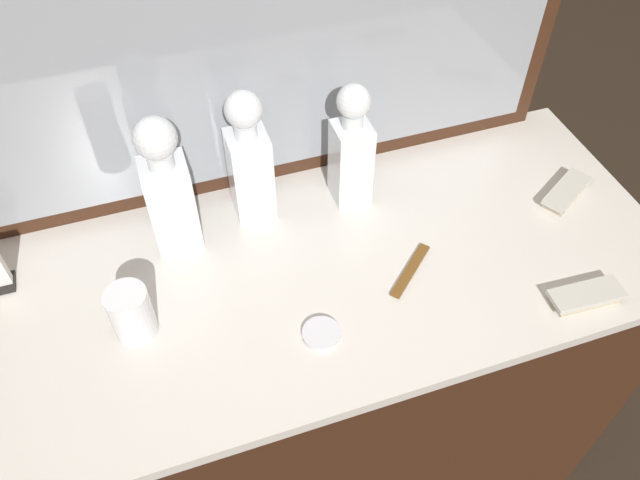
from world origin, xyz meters
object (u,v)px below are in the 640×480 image
Objects in this scene: crystal_decanter_front at (351,155)px; porcelain_dish at (321,334)px; crystal_decanter_rear at (169,195)px; silver_brush_far_left at (586,296)px; crystal_decanter_left at (250,167)px; crystal_tumbler_left at (132,315)px; silver_brush_far_right at (566,192)px; tortoiseshell_comb at (410,270)px.

crystal_decanter_front is 0.38m from porcelain_dish.
crystal_decanter_rear is 2.09× the size of silver_brush_far_left.
silver_brush_far_left is 2.04× the size of porcelain_dish.
crystal_decanter_front is 0.21m from crystal_decanter_left.
crystal_decanter_left is at bearing 9.75° from crystal_decanter_rear.
silver_brush_far_right is at bearing 3.12° from crystal_tumbler_left.
silver_brush_far_left is (0.81, -0.20, -0.04)m from crystal_tumbler_left.
crystal_decanter_rear is 2.06× the size of silver_brush_far_right.
crystal_decanter_left is at bearing 39.53° from crystal_tumbler_left.
crystal_tumbler_left is (-0.28, -0.23, -0.07)m from crystal_decanter_left.
silver_brush_far_right reaches higher than porcelain_dish.
crystal_tumbler_left is at bearing 165.97° from silver_brush_far_left.
crystal_tumbler_left reaches higher than porcelain_dish.
crystal_decanter_rear is (-0.37, -0.01, 0.01)m from crystal_decanter_front.
crystal_decanter_left is 0.38m from tortoiseshell_comb.
silver_brush_far_left is at bearing -30.95° from tortoiseshell_comb.
crystal_tumbler_left is (-0.49, -0.21, -0.06)m from crystal_decanter_front.
crystal_decanter_front is at bearing 128.02° from silver_brush_far_left.
silver_brush_far_left is 0.33m from tortoiseshell_comb.
crystal_decanter_front is 2.29× the size of tortoiseshell_comb.
crystal_decanter_left is 0.37m from crystal_tumbler_left.
porcelain_dish is at bearing -158.14° from tortoiseshell_comb.
porcelain_dish is at bearing -164.71° from silver_brush_far_right.
silver_brush_far_left is 1.17× the size of tortoiseshell_comb.
crystal_tumbler_left is at bearing 176.43° from tortoiseshell_comb.
crystal_decanter_left reaches higher than tortoiseshell_comb.
crystal_decanter_front is at bearing 160.52° from silver_brush_far_right.
silver_brush_far_right is 0.41m from tortoiseshell_comb.
porcelain_dish is at bearing -118.23° from crystal_decanter_front.
crystal_decanter_left is 0.69m from silver_brush_far_left.
porcelain_dish is at bearing -58.04° from crystal_decanter_rear.
crystal_decanter_front is 0.37m from crystal_decanter_rear.
crystal_decanter_left is 2.08× the size of silver_brush_far_left.
silver_brush_far_left is (-0.12, -0.25, 0.00)m from silver_brush_far_right.
silver_brush_far_left is at bearing -39.31° from crystal_decanter_left.
porcelain_dish is at bearing 170.42° from silver_brush_far_left.
tortoiseshell_comb is at bearing -29.64° from crystal_decanter_rear.
crystal_decanter_left is 0.17m from crystal_decanter_rear.
crystal_decanter_front is at bearing 99.02° from tortoiseshell_comb.
crystal_decanter_rear reaches higher than crystal_decanter_front.
porcelain_dish is (-0.49, 0.08, -0.01)m from silver_brush_far_left.
crystal_decanter_rear reaches higher than silver_brush_far_right.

